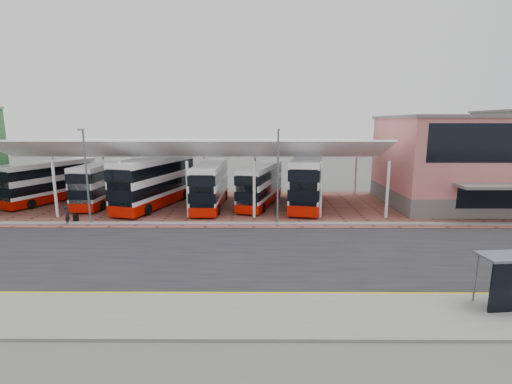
% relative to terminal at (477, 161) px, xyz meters
% --- Properties ---
extents(ground, '(140.00, 140.00, 0.00)m').
position_rel_terminal_xyz_m(ground, '(-23.00, -13.92, -4.66)').
color(ground, '#474A45').
extents(road, '(120.00, 14.00, 0.02)m').
position_rel_terminal_xyz_m(road, '(-23.00, -14.92, -4.65)').
color(road, black).
rests_on(road, ground).
extents(forecourt, '(72.00, 16.00, 0.06)m').
position_rel_terminal_xyz_m(forecourt, '(-21.00, -0.92, -4.63)').
color(forecourt, brown).
rests_on(forecourt, ground).
extents(sidewalk, '(120.00, 4.00, 0.14)m').
position_rel_terminal_xyz_m(sidewalk, '(-23.00, -22.92, -4.59)').
color(sidewalk, slate).
rests_on(sidewalk, ground).
extents(north_kerb, '(120.00, 0.80, 0.14)m').
position_rel_terminal_xyz_m(north_kerb, '(-23.00, -7.72, -4.59)').
color(north_kerb, slate).
rests_on(north_kerb, ground).
extents(yellow_line_near, '(120.00, 0.12, 0.01)m').
position_rel_terminal_xyz_m(yellow_line_near, '(-23.00, -20.92, -4.63)').
color(yellow_line_near, '#D3B800').
rests_on(yellow_line_near, road).
extents(yellow_line_far, '(120.00, 0.12, 0.01)m').
position_rel_terminal_xyz_m(yellow_line_far, '(-23.00, -20.62, -4.63)').
color(yellow_line_far, '#D3B800').
rests_on(yellow_line_far, road).
extents(canopy, '(37.00, 11.63, 7.07)m').
position_rel_terminal_xyz_m(canopy, '(-29.00, 0.01, 1.14)').
color(canopy, white).
rests_on(canopy, ground).
extents(terminal, '(18.40, 14.40, 9.25)m').
position_rel_terminal_xyz_m(terminal, '(0.00, 0.00, 0.00)').
color(terminal, '#5F5B59').
rests_on(terminal, ground).
extents(lamp_west, '(0.16, 0.90, 8.07)m').
position_rel_terminal_xyz_m(lamp_west, '(-37.00, -7.65, -0.30)').
color(lamp_west, slate).
rests_on(lamp_west, ground).
extents(lamp_east, '(0.16, 0.90, 8.07)m').
position_rel_terminal_xyz_m(lamp_east, '(-21.00, -7.65, -0.30)').
color(lamp_east, slate).
rests_on(lamp_east, ground).
extents(bus_0, '(6.23, 10.74, 4.37)m').
position_rel_terminal_xyz_m(bus_0, '(-45.16, 1.29, -2.43)').
color(bus_0, white).
rests_on(bus_0, forecourt).
extents(bus_1, '(2.88, 10.57, 4.33)m').
position_rel_terminal_xyz_m(bus_1, '(-39.07, 0.58, -2.45)').
color(bus_1, white).
rests_on(bus_1, forecourt).
extents(bus_2, '(5.94, 12.38, 4.98)m').
position_rel_terminal_xyz_m(bus_2, '(-33.19, -0.73, -2.13)').
color(bus_2, white).
rests_on(bus_2, forecourt).
extents(bus_3, '(2.84, 10.81, 4.44)m').
position_rel_terminal_xyz_m(bus_3, '(-27.52, -1.05, -2.39)').
color(bus_3, white).
rests_on(bus_3, forecourt).
extents(bus_4, '(4.93, 10.40, 4.18)m').
position_rel_terminal_xyz_m(bus_4, '(-22.39, -0.25, -2.52)').
color(bus_4, white).
rests_on(bus_4, forecourt).
extents(bus_5, '(5.00, 12.37, 4.97)m').
position_rel_terminal_xyz_m(bus_5, '(-17.55, -0.36, -2.13)').
color(bus_5, white).
rests_on(bus_5, forecourt).
extents(pedestrian, '(0.46, 0.63, 1.60)m').
position_rel_terminal_xyz_m(pedestrian, '(-38.76, -7.92, -3.80)').
color(pedestrian, black).
rests_on(pedestrian, forecourt).
extents(suitcase, '(0.38, 0.27, 0.65)m').
position_rel_terminal_xyz_m(suitcase, '(-38.46, -7.18, -4.27)').
color(suitcase, black).
rests_on(suitcase, forecourt).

